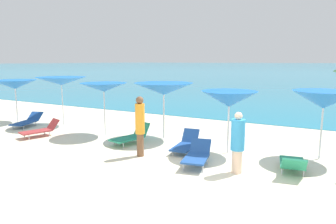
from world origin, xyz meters
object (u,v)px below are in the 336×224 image
umbrella_2 (104,87)px  lounge_chair_5 (293,163)px  umbrella_4 (229,99)px  beachgoer_0 (238,142)px  umbrella_0 (15,85)px  lounge_chair_6 (131,136)px  umbrella_3 (164,89)px  umbrella_1 (61,81)px  lounge_chair_1 (27,121)px  umbrella_5 (324,100)px  lounge_chair_2 (197,155)px  lounge_chair_7 (186,144)px  beachgoer_1 (140,124)px  lounge_chair_8 (41,129)px

umbrella_2 → lounge_chair_5: bearing=-7.6°
umbrella_4 → beachgoer_0: (0.78, -1.64, -0.91)m
umbrella_0 → beachgoer_0: bearing=-8.4°
umbrella_4 → lounge_chair_6: size_ratio=1.26×
umbrella_3 → lounge_chair_5: umbrella_3 is taller
umbrella_1 → lounge_chair_5: bearing=-8.5°
umbrella_2 → lounge_chair_1: size_ratio=1.16×
umbrella_0 → umbrella_5: umbrella_5 is taller
umbrella_4 → umbrella_5: size_ratio=0.97×
lounge_chair_2 → lounge_chair_7: size_ratio=0.99×
umbrella_4 → lounge_chair_7: 2.05m
lounge_chair_2 → lounge_chair_6: 3.23m
umbrella_1 → umbrella_5: bearing=0.7°
umbrella_4 → lounge_chair_5: bearing=-23.6°
lounge_chair_7 → lounge_chair_6: bearing=176.2°
umbrella_0 → umbrella_5: 13.33m
umbrella_4 → beachgoer_1: (-2.31, -1.65, -0.74)m
umbrella_3 → lounge_chair_2: umbrella_3 is taller
lounge_chair_7 → umbrella_3: bearing=135.9°
umbrella_4 → beachgoer_1: bearing=-144.5°
umbrella_4 → beachgoer_0: bearing=-64.6°
lounge_chair_1 → lounge_chair_2: bearing=-25.1°
umbrella_5 → beachgoer_0: bearing=-128.3°
umbrella_2 → beachgoer_0: umbrella_2 is taller
umbrella_3 → beachgoer_0: umbrella_3 is taller
umbrella_5 → lounge_chair_6: umbrella_5 is taller
lounge_chair_5 → lounge_chair_7: bearing=-17.6°
beachgoer_0 → beachgoer_1: beachgoer_1 is taller
lounge_chair_7 → lounge_chair_8: size_ratio=0.96×
lounge_chair_7 → beachgoer_1: size_ratio=0.79×
umbrella_1 → lounge_chair_1: (-1.29, -0.95, -1.81)m
umbrella_0 → beachgoer_0: (11.43, -1.69, -0.98)m
umbrella_0 → lounge_chair_2: bearing=-9.1°
umbrella_1 → umbrella_5: (10.77, 0.14, -0.23)m
lounge_chair_7 → lounge_chair_2: bearing=-57.3°
umbrella_0 → lounge_chair_1: bearing=-17.5°
umbrella_2 → lounge_chair_5: umbrella_2 is taller
umbrella_0 → lounge_chair_1: umbrella_0 is taller
umbrella_1 → lounge_chair_6: bearing=-13.6°
umbrella_4 → beachgoer_1: umbrella_4 is taller
beachgoer_1 → umbrella_1: bearing=7.2°
umbrella_3 → lounge_chair_2: size_ratio=1.56×
lounge_chair_1 → umbrella_3: bearing=-7.8°
lounge_chair_8 → beachgoer_1: bearing=14.6°
lounge_chair_7 → umbrella_4: bearing=13.9°
umbrella_4 → umbrella_5: 2.77m
beachgoer_1 → lounge_chair_7: bearing=-102.0°
lounge_chair_2 → lounge_chair_6: bearing=149.1°
umbrella_0 → umbrella_3: 7.88m
umbrella_4 → umbrella_2: bearing=179.4°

